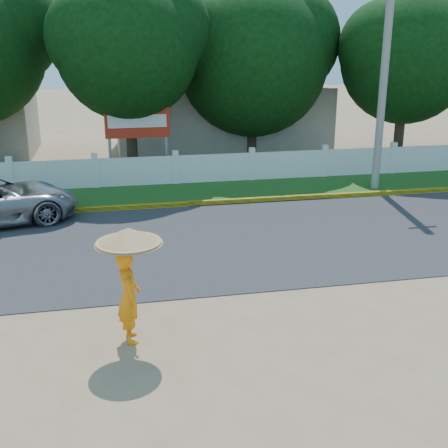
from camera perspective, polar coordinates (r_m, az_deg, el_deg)
The scene contains 10 objects.
ground at distance 11.32m, azimuth 2.06°, elevation -9.36°, with size 120.00×120.00×0.00m, color #9E8460.
road at distance 15.37m, azimuth -1.87°, elevation -1.75°, with size 60.00×7.00×0.02m, color #38383A.
grass_verge at distance 20.34m, azimuth -4.40°, elevation 3.16°, with size 60.00×3.50×0.03m, color #2D601E.
curb at distance 18.69m, azimuth -3.73°, elevation 2.05°, with size 40.00×0.18×0.16m, color yellow.
fence at distance 21.61m, azimuth -4.93°, elevation 5.50°, with size 40.00×0.10×1.10m, color silver.
building_near at distance 28.52m, azimuth -0.56°, elevation 10.73°, with size 10.00×6.00×3.20m, color #B7AD99.
utility_pole at distance 21.16m, azimuth 15.89°, elevation 13.65°, with size 0.28×0.28×7.68m, color gray.
monk_with_parasol at distance 10.04m, azimuth -9.67°, elevation -4.48°, with size 1.19×1.19×2.16m.
billboard at distance 22.30m, azimuth -8.79°, elevation 9.90°, with size 2.50×0.13×2.95m.
tree_row at distance 24.63m, azimuth -0.17°, elevation 17.03°, with size 38.41×7.92×8.47m.
Camera 1 is at (-2.41, -9.77, 5.20)m, focal length 45.00 mm.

